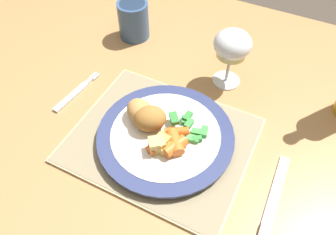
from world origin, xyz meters
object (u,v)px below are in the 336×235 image
object	(u,v)px
wine_glass	(232,47)
dining_table	(158,133)
table_knife	(269,216)
drinking_cup	(134,19)
fork	(74,94)
dinner_plate	(166,136)

from	to	relation	value
wine_glass	dining_table	bearing A→B (deg)	-123.30
table_knife	wine_glass	distance (m)	0.34
wine_glass	drinking_cup	xyz separation A→B (m)	(-0.28, 0.06, -0.05)
dining_table	table_knife	bearing A→B (deg)	-24.01
fork	drinking_cup	world-z (taller)	drinking_cup
dinner_plate	table_knife	xyz separation A→B (m)	(0.22, -0.06, -0.01)
table_knife	wine_glass	world-z (taller)	wine_glass
fork	drinking_cup	bearing A→B (deg)	87.48
drinking_cup	dinner_plate	bearing A→B (deg)	-49.85
table_knife	drinking_cup	world-z (taller)	drinking_cup
fork	drinking_cup	size ratio (longest dim) A/B	1.49
drinking_cup	dining_table	bearing A→B (deg)	-49.86
fork	drinking_cup	xyz separation A→B (m)	(0.01, 0.25, 0.05)
dining_table	table_knife	distance (m)	0.31
wine_glass	drinking_cup	bearing A→B (deg)	168.67
dinner_plate	table_knife	world-z (taller)	dinner_plate
drinking_cup	wine_glass	bearing A→B (deg)	-11.33
wine_glass	drinking_cup	distance (m)	0.28
dinner_plate	wine_glass	xyz separation A→B (m)	(0.05, 0.22, 0.08)
table_knife	drinking_cup	bearing A→B (deg)	143.80
fork	table_knife	world-z (taller)	table_knife
dining_table	dinner_plate	distance (m)	0.13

